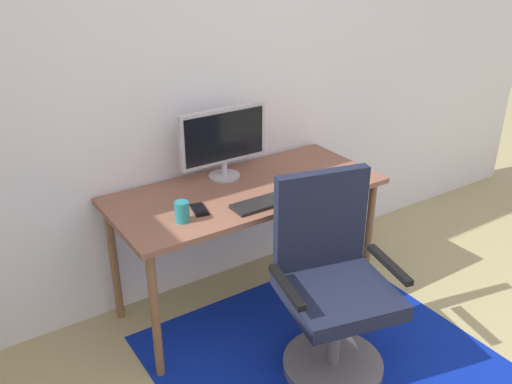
# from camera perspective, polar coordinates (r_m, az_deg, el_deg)

# --- Properties ---
(wall_back) EXTENTS (6.00, 0.10, 2.60)m
(wall_back) POSITION_cam_1_polar(r_m,az_deg,el_deg) (3.15, -6.55, 11.68)
(wall_back) COLOR white
(wall_back) RESTS_ON ground
(area_rug) EXTENTS (1.62, 1.43, 0.01)m
(area_rug) POSITION_cam_1_polar(r_m,az_deg,el_deg) (3.06, 6.63, -16.54)
(area_rug) COLOR #0A2395
(area_rug) RESTS_ON ground
(desk) EXTENTS (1.52, 0.68, 0.76)m
(desk) POSITION_cam_1_polar(r_m,az_deg,el_deg) (3.07, -1.00, -0.82)
(desk) COLOR brown
(desk) RESTS_ON ground
(monitor) EXTENTS (0.53, 0.18, 0.41)m
(monitor) POSITION_cam_1_polar(r_m,az_deg,el_deg) (3.09, -3.39, 5.54)
(monitor) COLOR #B2B2B7
(monitor) RESTS_ON desk
(keyboard) EXTENTS (0.43, 0.13, 0.02)m
(keyboard) POSITION_cam_1_polar(r_m,az_deg,el_deg) (2.87, 1.50, -0.92)
(keyboard) COLOR black
(keyboard) RESTS_ON desk
(computer_mouse) EXTENTS (0.06, 0.10, 0.03)m
(computer_mouse) POSITION_cam_1_polar(r_m,az_deg,el_deg) (3.04, 5.50, 0.71)
(computer_mouse) COLOR black
(computer_mouse) RESTS_ON desk
(coffee_cup) EXTENTS (0.07, 0.07, 0.10)m
(coffee_cup) POSITION_cam_1_polar(r_m,az_deg,el_deg) (2.69, -7.65, -2.03)
(coffee_cup) COLOR teal
(coffee_cup) RESTS_ON desk
(cell_phone) EXTENTS (0.10, 0.15, 0.01)m
(cell_phone) POSITION_cam_1_polar(r_m,az_deg,el_deg) (2.81, -5.88, -1.82)
(cell_phone) COLOR black
(cell_phone) RESTS_ON desk
(office_chair) EXTENTS (0.65, 0.60, 1.01)m
(office_chair) POSITION_cam_1_polar(r_m,az_deg,el_deg) (2.78, 7.81, -10.24)
(office_chair) COLOR slate
(office_chair) RESTS_ON ground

